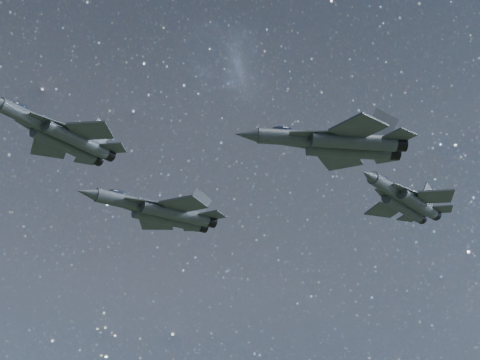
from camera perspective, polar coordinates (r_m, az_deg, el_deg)
jet_lead at (r=71.95m, az=-13.73°, el=3.41°), size 15.20×10.06×3.88m
jet_left at (r=91.42m, az=-6.19°, el=-2.43°), size 18.91×13.41×4.80m
jet_right at (r=70.56m, az=7.55°, el=2.90°), size 16.85×11.11×4.31m
jet_slot at (r=94.31m, az=12.68°, el=-1.52°), size 17.76×11.81×4.51m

